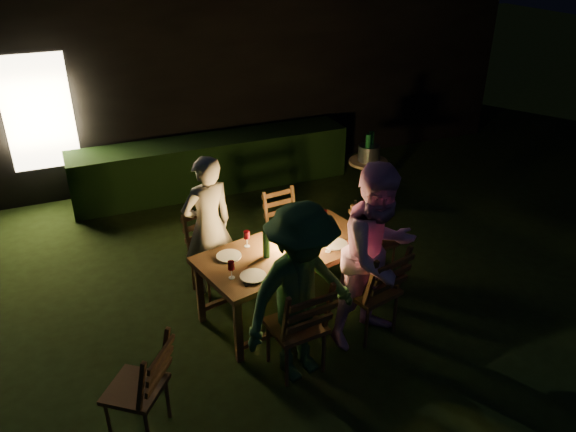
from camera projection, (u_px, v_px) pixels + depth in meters
name	position (u px, v px, depth m)	size (l,w,h in m)	color
garden_envelope	(198.00, 53.00, 10.16)	(40.00, 40.00, 3.20)	black
dining_table	(287.00, 255.00, 5.68)	(1.95, 1.27, 0.75)	#52341B
chair_near_left	(297.00, 341.00, 5.06)	(0.51, 0.54, 1.04)	#52341B
chair_near_right	(370.00, 305.00, 5.53)	(0.58, 0.61, 1.07)	#52341B
chair_far_left	(213.00, 268.00, 6.18)	(0.54, 0.56, 0.96)	#52341B
chair_far_right	(287.00, 242.00, 6.71)	(0.46, 0.49, 0.93)	#52341B
chair_end	(373.00, 252.00, 6.51)	(0.49, 0.46, 0.90)	#52341B
chair_spare	(140.00, 403.00, 4.44)	(0.63, 0.62, 0.96)	#52341B
person_house_side	(208.00, 226.00, 5.98)	(0.58, 0.38, 1.59)	beige
person_opp_right	(378.00, 256.00, 5.22)	(0.89, 0.69, 1.83)	#E79ED5
person_opp_left	(301.00, 294.00, 4.78)	(1.10, 0.63, 1.71)	#2C582C
lantern	(288.00, 232.00, 5.64)	(0.16, 0.16, 0.35)	white
plate_far_left	(229.00, 256.00, 5.52)	(0.25, 0.25, 0.01)	white
plate_near_left	(253.00, 276.00, 5.20)	(0.25, 0.25, 0.01)	white
plate_far_right	(309.00, 227.00, 6.04)	(0.25, 0.25, 0.01)	white
plate_near_right	(335.00, 244.00, 5.72)	(0.25, 0.25, 0.01)	white
wineglass_a	(247.00, 239.00, 5.65)	(0.06, 0.06, 0.18)	#59070F
wineglass_b	(231.00, 270.00, 5.15)	(0.06, 0.06, 0.18)	#59070F
wineglass_c	(328.00, 244.00, 5.56)	(0.06, 0.06, 0.18)	#59070F
wineglass_d	(324.00, 218.00, 6.06)	(0.06, 0.06, 0.18)	#59070F
wineglass_e	(297.00, 257.00, 5.34)	(0.06, 0.06, 0.18)	silver
bottle_table	(266.00, 244.00, 5.45)	(0.07, 0.07, 0.28)	#0F471E
napkin_left	(294.00, 267.00, 5.34)	(0.18, 0.14, 0.01)	red
napkin_right	(348.00, 244.00, 5.72)	(0.18, 0.14, 0.01)	red
phone	(251.00, 283.00, 5.11)	(0.14, 0.07, 0.01)	black
side_table	(368.00, 166.00, 7.86)	(0.54, 0.54, 0.73)	olive
ice_bucket	(369.00, 153.00, 7.77)	(0.30, 0.30, 0.22)	#A5A8AD
bottle_bucket_a	(367.00, 151.00, 7.69)	(0.07, 0.07, 0.32)	#0F471E
bottle_bucket_b	(371.00, 148.00, 7.79)	(0.07, 0.07, 0.32)	#0F471E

